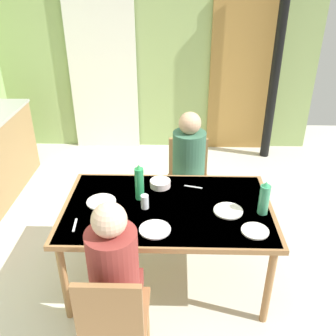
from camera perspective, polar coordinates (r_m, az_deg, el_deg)
name	(u,v)px	position (r m, az deg, el deg)	size (l,w,h in m)	color
ground_plane	(135,267)	(3.40, -5.01, -14.88)	(6.77, 6.77, 0.00)	beige
wall_back	(152,53)	(5.17, -2.53, 17.11)	(4.39, 0.10, 2.62)	#95AE68
door_wooden	(239,79)	(5.22, 10.85, 13.23)	(0.80, 0.05, 2.00)	olive
stove_pipe_column	(277,60)	(4.97, 16.31, 15.58)	(0.12, 0.12, 2.62)	black
curtain_panel	(103,71)	(5.20, -9.92, 14.43)	(0.90, 0.03, 2.20)	white
dining_table	(167,213)	(2.88, -0.08, -6.90)	(1.59, 0.97, 0.73)	#996C40
chair_near_diner	(114,318)	(2.40, -8.31, -21.66)	(0.40, 0.40, 0.87)	#996C40
chair_far_diner	(188,178)	(3.67, 3.05, -1.49)	(0.40, 0.40, 0.87)	#996C40
person_near_diner	(114,265)	(2.29, -8.27, -14.48)	(0.30, 0.37, 0.77)	maroon
person_far_diner	(189,158)	(3.42, 3.22, 1.49)	(0.30, 0.37, 0.77)	#335E51
water_bottle_green_near	(139,183)	(2.87, -4.40, -2.28)	(0.07, 0.07, 0.30)	#2A9654
water_bottle_green_far	(264,199)	(2.79, 14.48, -4.56)	(0.08, 0.08, 0.27)	#3E9369
serving_bowl_center	(160,183)	(3.08, -1.19, -2.37)	(0.17, 0.17, 0.06)	silver
dinner_plate_near_left	(255,231)	(2.66, 13.15, -9.32)	(0.19, 0.19, 0.01)	white
dinner_plate_near_right	(101,202)	(2.93, -10.15, -5.08)	(0.23, 0.23, 0.01)	white
dinner_plate_far_center	(155,229)	(2.61, -2.01, -9.35)	(0.22, 0.22, 0.01)	white
dinner_plate_far_side	(228,211)	(2.82, 9.18, -6.46)	(0.22, 0.22, 0.01)	white
drinking_glass_by_near_diner	(145,202)	(2.80, -3.56, -5.16)	(0.06, 0.06, 0.11)	silver
cutlery_knife_near	(75,225)	(2.73, -14.03, -8.45)	(0.15, 0.02, 0.00)	silver
cutlery_fork_near	(193,187)	(3.08, 3.88, -2.90)	(0.15, 0.02, 0.00)	silver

